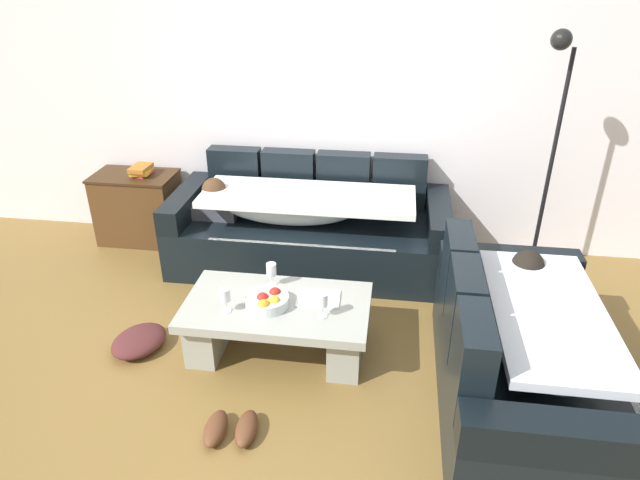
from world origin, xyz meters
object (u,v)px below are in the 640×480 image
fruit_bowl (268,301)px  side_cabinet (138,208)px  wine_glass_near_right (322,301)px  wine_glass_near_left (225,296)px  pair_of_shoes (231,428)px  coffee_table (277,321)px  couch_along_wall (306,228)px  crumpled_garment (139,341)px  couch_near_window (521,358)px  book_stack_on_cabinet (141,170)px  wine_glass_far_back (271,270)px  floor_lamp (548,148)px  open_magazine (318,298)px

fruit_bowl → side_cabinet: side_cabinet is taller
fruit_bowl → wine_glass_near_right: bearing=-9.7°
wine_glass_near_left → side_cabinet: size_ratio=0.23×
wine_glass_near_left → pair_of_shoes: bearing=-73.4°
coffee_table → wine_glass_near_right: wine_glass_near_right is taller
couch_along_wall → crumpled_garment: 1.64m
couch_near_window → wine_glass_near_right: (-1.17, 0.18, 0.16)m
couch_near_window → wine_glass_near_right: 1.20m
book_stack_on_cabinet → wine_glass_near_left: bearing=-52.2°
wine_glass_far_back → book_stack_on_cabinet: 1.89m
wine_glass_near_left → floor_lamp: 2.56m
fruit_bowl → wine_glass_near_left: (-0.25, -0.09, 0.07)m
couch_along_wall → wine_glass_far_back: size_ratio=13.72×
wine_glass_near_right → book_stack_on_cabinet: (-1.82, 1.54, 0.19)m
wine_glass_far_back → wine_glass_near_right: bearing=-39.0°
wine_glass_near_left → book_stack_on_cabinet: book_stack_on_cabinet is taller
couch_near_window → fruit_bowl: size_ratio=6.15×
couch_near_window → book_stack_on_cabinet: size_ratio=7.16×
wine_glass_far_back → couch_near_window: bearing=-17.6°
book_stack_on_cabinet → crumpled_garment: size_ratio=0.60×
couch_near_window → pair_of_shoes: 1.69m
wine_glass_near_left → open_magazine: bearing=21.4°
wine_glass_near_left → floor_lamp: (2.10, 1.32, 0.62)m
wine_glass_far_back → floor_lamp: 2.21m
coffee_table → crumpled_garment: coffee_table is taller
couch_along_wall → fruit_bowl: 1.25m
floor_lamp → pair_of_shoes: 2.93m
pair_of_shoes → side_cabinet: bearing=124.0°
couch_along_wall → wine_glass_near_left: couch_along_wall is taller
wine_glass_near_right → open_magazine: size_ratio=0.59×
fruit_bowl → floor_lamp: floor_lamp is taller
open_magazine → pair_of_shoes: bearing=-116.3°
wine_glass_near_right → fruit_bowl: bearing=170.3°
side_cabinet → crumpled_garment: (0.65, -1.54, -0.26)m
book_stack_on_cabinet → floor_lamp: 3.35m
side_cabinet → crumpled_garment: bearing=-67.0°
side_cabinet → floor_lamp: (3.40, -0.25, 0.80)m
wine_glass_near_left → wine_glass_far_back: 0.41m
side_cabinet → floor_lamp: bearing=-4.2°
couch_along_wall → coffee_table: couch_along_wall is taller
coffee_table → book_stack_on_cabinet: book_stack_on_cabinet is taller
fruit_bowl → wine_glass_near_right: wine_glass_near_right is taller
floor_lamp → crumpled_garment: 3.21m
couch_along_wall → coffee_table: 1.21m
fruit_bowl → wine_glass_near_left: bearing=-159.7°
wine_glass_far_back → floor_lamp: floor_lamp is taller
floor_lamp → crumpled_garment: size_ratio=4.88×
floor_lamp → fruit_bowl: bearing=-146.5°
pair_of_shoes → wine_glass_near_right: bearing=57.6°
coffee_table → pair_of_shoes: size_ratio=3.97×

